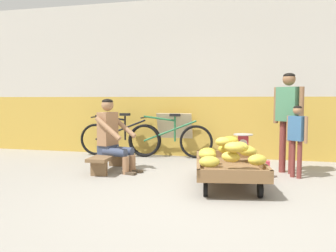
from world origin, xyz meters
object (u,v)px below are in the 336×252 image
(low_bench, at_px, (108,158))
(customer_child, at_px, (297,133))
(weighing_scale, at_px, (243,143))
(bicycle_near_left, at_px, (120,138))
(bicycle_far_left, at_px, (170,140))
(customer_adult, at_px, (288,111))
(vendor_seated, at_px, (112,135))
(shopping_bag, at_px, (263,169))
(sign_board, at_px, (175,135))
(plastic_crate, at_px, (243,162))
(banana_cart, at_px, (229,168))

(low_bench, xyz_separation_m, customer_child, (2.84, 0.19, 0.45))
(weighing_scale, height_order, bicycle_near_left, bicycle_near_left)
(bicycle_far_left, xyz_separation_m, customer_adult, (2.09, -0.91, 0.60))
(vendor_seated, height_order, shopping_bag, vendor_seated)
(sign_board, relative_size, shopping_bag, 3.60)
(shopping_bag, bearing_deg, sign_board, 137.15)
(low_bench, bearing_deg, weighing_scale, 12.20)
(low_bench, relative_size, customer_adult, 0.73)
(plastic_crate, relative_size, bicycle_near_left, 0.22)
(sign_board, bearing_deg, bicycle_far_left, -103.01)
(plastic_crate, bearing_deg, bicycle_far_left, 145.81)
(banana_cart, relative_size, bicycle_far_left, 0.94)
(vendor_seated, xyz_separation_m, sign_board, (0.63, 1.68, -0.14))
(weighing_scale, relative_size, bicycle_far_left, 0.18)
(customer_child, bearing_deg, bicycle_near_left, 159.18)
(low_bench, bearing_deg, plastic_crate, 12.23)
(weighing_scale, height_order, customer_adult, customer_adult)
(weighing_scale, bearing_deg, bicycle_far_left, 145.78)
(banana_cart, height_order, plastic_crate, banana_cart)
(weighing_scale, bearing_deg, sign_board, 138.48)
(plastic_crate, bearing_deg, customer_adult, 4.73)
(plastic_crate, bearing_deg, banana_cart, -98.35)
(vendor_seated, distance_m, shopping_bag, 2.35)
(plastic_crate, height_order, bicycle_far_left, bicycle_far_left)
(banana_cart, distance_m, bicycle_near_left, 3.02)
(plastic_crate, relative_size, bicycle_far_left, 0.22)
(low_bench, height_order, customer_adult, customer_adult)
(bicycle_near_left, bearing_deg, customer_adult, -16.26)
(weighing_scale, bearing_deg, shopping_bag, -48.21)
(bicycle_near_left, bearing_deg, vendor_seated, -72.56)
(bicycle_far_left, bearing_deg, weighing_scale, -34.22)
(low_bench, distance_m, customer_adult, 2.89)
(plastic_crate, bearing_deg, sign_board, 138.50)
(vendor_seated, relative_size, sign_board, 1.32)
(low_bench, xyz_separation_m, plastic_crate, (2.08, 0.45, -0.05))
(banana_cart, xyz_separation_m, sign_board, (-1.23, 2.20, 0.19))
(weighing_scale, distance_m, customer_child, 0.83)
(plastic_crate, height_order, weighing_scale, weighing_scale)
(customer_adult, bearing_deg, banana_cart, -127.74)
(low_bench, xyz_separation_m, bicycle_far_left, (0.66, 1.42, 0.15))
(banana_cart, distance_m, sign_board, 2.52)
(vendor_seated, relative_size, customer_child, 1.09)
(customer_adult, bearing_deg, sign_board, 150.32)
(bicycle_near_left, relative_size, shopping_bag, 6.89)
(bicycle_near_left, distance_m, shopping_bag, 3.05)
(bicycle_near_left, xyz_separation_m, sign_board, (1.08, 0.25, 0.08))
(bicycle_near_left, bearing_deg, low_bench, -75.51)
(low_bench, height_order, vendor_seated, vendor_seated)
(vendor_seated, height_order, plastic_crate, vendor_seated)
(plastic_crate, height_order, bicycle_near_left, bicycle_near_left)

